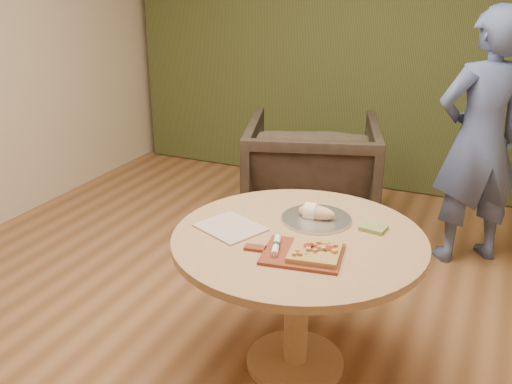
{
  "coord_description": "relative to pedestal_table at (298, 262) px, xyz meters",
  "views": [
    {
      "loc": [
        1.13,
        -2.23,
        1.96
      ],
      "look_at": [
        0.01,
        0.25,
        0.87
      ],
      "focal_mm": 40.0,
      "sensor_mm": 36.0,
      "label": 1
    }
  ],
  "objects": [
    {
      "name": "person_standing",
      "position": [
        0.68,
        1.61,
        0.26
      ],
      "size": [
        0.76,
        0.71,
        1.75
      ],
      "primitive_type": "imported",
      "rotation": [
        0.0,
        0.0,
        3.77
      ],
      "color": "#4B5C90",
      "rests_on": "ground"
    },
    {
      "name": "cutlery_roll",
      "position": [
        -0.04,
        -0.19,
        0.17
      ],
      "size": [
        0.08,
        0.2,
        0.03
      ],
      "rotation": [
        0.0,
        0.0,
        0.3
      ],
      "color": "white",
      "rests_on": "pizza_paddle"
    },
    {
      "name": "room_shell",
      "position": [
        -0.3,
        -0.1,
        0.79
      ],
      "size": [
        5.04,
        6.04,
        2.84
      ],
      "color": "#98633D",
      "rests_on": "ground"
    },
    {
      "name": "pedestal_table",
      "position": [
        0.0,
        0.0,
        0.0
      ],
      "size": [
        1.23,
        1.23,
        0.75
      ],
      "rotation": [
        0.0,
        0.0,
        0.09
      ],
      "color": "tan",
      "rests_on": "ground"
    },
    {
      "name": "bread_roll",
      "position": [
        0.01,
        0.2,
        0.18
      ],
      "size": [
        0.19,
        0.09,
        0.09
      ],
      "color": "#E0B588",
      "rests_on": "serving_tray"
    },
    {
      "name": "green_packet",
      "position": [
        0.31,
        0.21,
        0.15
      ],
      "size": [
        0.13,
        0.12,
        0.02
      ],
      "primitive_type": "cube",
      "rotation": [
        0.0,
        0.0,
        -0.14
      ],
      "color": "olive",
      "rests_on": "pedestal_table"
    },
    {
      "name": "newspaper",
      "position": [
        -0.34,
        -0.06,
        0.15
      ],
      "size": [
        0.37,
        0.35,
        0.01
      ],
      "primitive_type": "cube",
      "rotation": [
        0.0,
        0.0,
        -0.41
      ],
      "color": "white",
      "rests_on": "pedestal_table"
    },
    {
      "name": "serving_tray",
      "position": [
        0.02,
        0.2,
        0.15
      ],
      "size": [
        0.36,
        0.36,
        0.02
      ],
      "color": "silver",
      "rests_on": "pedestal_table"
    },
    {
      "name": "curtain",
      "position": [
        -0.3,
        2.8,
        0.79
      ],
      "size": [
        4.8,
        0.14,
        2.78
      ],
      "primitive_type": "cube",
      "color": "#343C1B",
      "rests_on": "ground"
    },
    {
      "name": "flatbread_pizza",
      "position": [
        0.14,
        -0.18,
        0.17
      ],
      "size": [
        0.25,
        0.25,
        0.04
      ],
      "rotation": [
        0.0,
        0.0,
        0.15
      ],
      "color": "tan",
      "rests_on": "pizza_paddle"
    },
    {
      "name": "pizza_paddle",
      "position": [
        0.08,
        -0.18,
        0.15
      ],
      "size": [
        0.46,
        0.33,
        0.01
      ],
      "rotation": [
        0.0,
        0.0,
        0.15
      ],
      "color": "maroon",
      "rests_on": "pedestal_table"
    },
    {
      "name": "armchair",
      "position": [
        -0.47,
        1.58,
        -0.11
      ],
      "size": [
        1.2,
        1.16,
        1.0
      ],
      "primitive_type": "imported",
      "rotation": [
        0.0,
        0.0,
        3.45
      ],
      "color": "black",
      "rests_on": "ground"
    }
  ]
}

